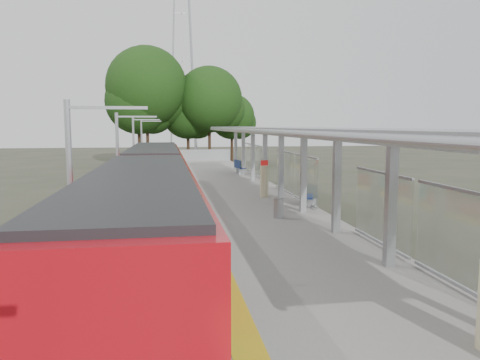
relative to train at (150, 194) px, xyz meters
name	(u,v)px	position (x,y,z in m)	size (l,w,h in m)	color
trackbed	(155,211)	(0.00, 6.80, -1.93)	(3.00, 70.00, 0.24)	#59544C
platform	(237,202)	(4.50, 6.80, -1.55)	(6.00, 50.00, 1.00)	gray
tactile_strip	(191,194)	(1.95, 6.80, -1.04)	(0.60, 50.00, 0.02)	gold
end_fence	(202,155)	(4.50, 31.75, -0.45)	(6.00, 0.10, 1.20)	#9EA0A5
train	(150,194)	(0.00, 0.00, 0.00)	(2.74, 27.60, 3.62)	black
canopy	(283,137)	(6.11, 2.99, 2.15)	(3.27, 38.00, 3.66)	#9EA0A5
pylon	(182,37)	(3.50, 59.80, 16.95)	(8.00, 4.00, 38.00)	#9EA0A5
tree_cluster	(173,99)	(1.57, 38.49, 5.89)	(18.64, 13.49, 13.95)	#382316
catenary_masts	(120,162)	(-1.72, 5.80, 0.86)	(2.08, 48.16, 5.40)	#9EA0A5
bench_mid	(306,195)	(7.11, 2.30, -0.52)	(0.90, 1.54, 1.01)	navy
bench_far	(239,166)	(6.24, 17.37, -0.48)	(0.71, 1.64, 1.09)	navy
info_pillar_far	(264,181)	(5.73, 5.34, -0.21)	(0.44, 0.44, 1.94)	beige
litter_bin	(278,208)	(5.12, -0.36, -0.64)	(0.41, 0.41, 0.83)	#9EA0A5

